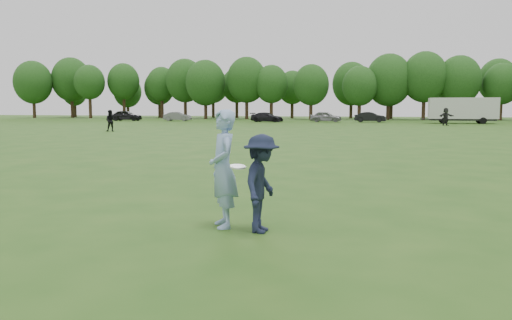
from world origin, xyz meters
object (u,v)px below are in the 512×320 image
Objects in this scene: thrower at (223,169)px; car_e at (326,117)px; car_b at (178,116)px; player_far_d at (446,117)px; car_f at (370,117)px; car_d at (267,117)px; cargo_trailer at (463,109)px; player_far_a at (111,121)px; defender at (261,183)px; car_a at (126,116)px.

thrower is 0.48× the size of car_e.
thrower is at bearing -162.18° from car_b.
player_far_d is 0.47× the size of car_f.
thrower is at bearing -176.75° from car_e.
cargo_trailer reaches higher than car_d.
car_d is at bearing 56.65° from player_far_a.
car_b is at bearing 89.28° from car_e.
car_b is (-26.18, 60.16, -0.37)m from thrower.
car_f is (27.57, 0.73, 0.03)m from car_b.
defender is 60.10m from car_d.
player_far_d is at bearing -7.95° from defender.
car_a is 1.07× the size of car_e.
cargo_trailer is (38.77, -1.83, 1.12)m from car_b.
car_f is at bearing -93.14° from car_a.
defender is 59.72m from cargo_trailer.
player_far_a is 42.92m from cargo_trailer.
player_far_a is at bearing -173.16° from car_b.
car_e is 17.28m from cargo_trailer.
player_far_a is 0.43× the size of car_e.
car_a is 1.02× the size of car_d.
player_far_d is at bearing -124.02° from car_e.
thrower is 60.91m from car_f.
thrower is 1.04× the size of player_far_d.
car_a is at bearing 178.92° from cargo_trailer.
player_far_a is 36.11m from player_far_d.
player_far_a is at bearing 36.01° from defender.
car_f is (13.74, 2.42, 0.03)m from car_d.
defender is at bearing -101.46° from cargo_trailer.
car_f is (-8.38, 9.89, -0.30)m from player_far_d.
player_far_a is (-19.42, 29.76, -0.12)m from thrower.
thrower is 0.46× the size of car_d.
defender reaches higher than car_d.
thrower reaches higher than player_far_a.
car_b is 21.64m from car_e.
player_far_d reaches higher than car_f.
player_far_d reaches higher than car_e.
thrower is at bearing -156.04° from car_a.
car_b reaches higher than car_d.
car_d is at bearing 179.69° from cargo_trailer.
car_a is at bearing 94.96° from car_d.
player_far_a is 0.46× the size of car_b.
defender is 0.84× the size of player_far_d.
car_d is at bearing -102.66° from car_b.
defender is 0.39× the size of car_e.
car_a is at bearing 96.75° from player_far_a.
cargo_trailer is at bearing 138.52° from thrower.
car_f is (5.93, 0.61, -0.04)m from car_e.
thrower is at bearing -76.38° from player_far_a.
car_a is (-43.73, 8.21, -0.21)m from player_far_d.
defender is at bearing 45.63° from thrower.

